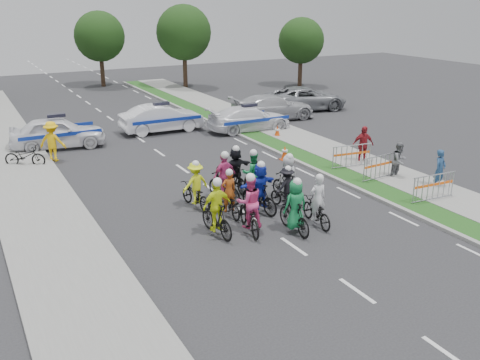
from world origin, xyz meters
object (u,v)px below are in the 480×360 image
rider_2 (249,210)px  parked_bike (25,156)px  police_car_0 (58,132)px  cone_1 (277,132)px  civilian_suv (305,98)px  rider_1 (295,211)px  rider_11 (235,172)px  civilian_sedan (273,107)px  rider_0 (317,208)px  barrier_1 (380,168)px  tree_1 (184,33)px  tree_2 (301,41)px  rider_10 (195,189)px  tree_4 (99,36)px  rider_6 (228,200)px  barrier_2 (352,157)px  barrier_0 (433,188)px  rider_4 (286,192)px  rider_8 (252,180)px  police_car_2 (249,119)px  rider_9 (224,182)px  marshal_hiviz (52,141)px  cone_0 (285,153)px  rider_3 (217,213)px  rider_5 (260,191)px  spectator_1 (399,161)px  police_car_1 (162,118)px  spectator_2 (363,145)px  rider_7 (288,182)px  spectator_0 (440,169)px

rider_2 → parked_bike: size_ratio=1.13×
police_car_0 → cone_1: (10.97, -3.61, -0.46)m
civilian_suv → rider_1: bearing=154.9°
rider_11 → civilian_sedan: (8.20, 10.48, -0.02)m
rider_0 → civilian_suv: size_ratio=0.33×
barrier_1 → tree_1: size_ratio=0.29×
rider_2 → tree_2: size_ratio=0.37×
parked_bike → tree_2: bearing=-30.3°
rider_10 → tree_1: size_ratio=0.27×
rider_1 → tree_4: 33.36m
rider_0 → rider_11: 4.33m
rider_6 → barrier_2: bearing=-162.0°
parked_bike → tree_2: (24.16, 13.26, 3.34)m
rider_0 → barrier_0: rider_0 is taller
rider_1 → barrier_2: size_ratio=0.96×
rider_4 → rider_8: bearing=-82.2°
police_car_2 → rider_2: bearing=155.9°
rider_9 → police_car_2: size_ratio=0.41×
marshal_hiviz → cone_0: marshal_hiviz is taller
rider_4 → rider_3: bearing=5.8°
police_car_2 → tree_2: (11.78, 12.06, 3.13)m
rider_4 → cone_1: size_ratio=2.46×
rider_3 → tree_2: tree_2 is taller
rider_0 → police_car_2: size_ratio=0.38×
rider_5 → police_car_2: rider_5 is taller
civilian_suv → cone_0: civilian_suv is taller
tree_1 → police_car_2: bearing=-99.8°
police_car_0 → cone_0: bearing=-119.4°
rider_0 → spectator_1: size_ratio=1.17×
police_car_1 → barrier_2: size_ratio=2.36×
rider_1 → civilian_suv: 20.30m
rider_0 → police_car_2: (4.61, 12.88, 0.10)m
rider_4 → spectator_2: (6.21, 3.08, 0.23)m
rider_3 → rider_10: rider_3 is taller
rider_3 → rider_9: (1.58, 2.61, -0.00)m
tree_1 → barrier_0: bearing=-94.5°
police_car_0 → police_car_1: police_car_0 is taller
rider_2 → rider_5: bearing=-120.1°
rider_5 → tree_1: tree_1 is taller
spectator_2 → barrier_1: 2.51m
spectator_2 → marshal_hiviz: bearing=165.2°
police_car_2 → civilian_suv: (6.29, 3.41, 0.08)m
rider_6 → rider_10: size_ratio=0.94×
rider_2 → rider_7: bearing=-134.3°
rider_9 → police_car_2: bearing=-135.4°
rider_6 → marshal_hiviz: bearing=-65.4°
rider_8 → police_car_2: rider_8 is taller
police_car_2 → spectator_1: spectator_1 is taller
spectator_0 → tree_2: (9.86, 24.30, 3.03)m
spectator_0 → spectator_1: size_ratio=1.01×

